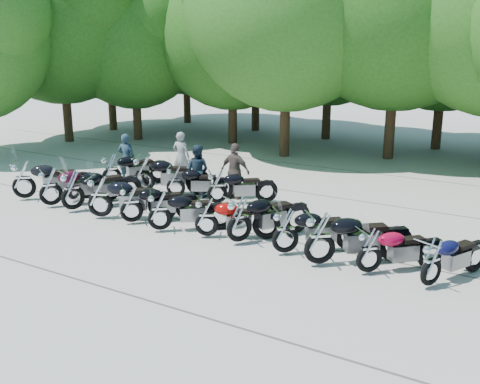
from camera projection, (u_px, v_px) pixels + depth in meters
The scene contains 30 objects.
ground at pixel (209, 248), 13.86m from camera, with size 90.00×90.00×0.00m, color gray.
tree_0 at pixel (108, 31), 30.84m from camera, with size 7.50×7.50×9.21m.
tree_1 at pixel (133, 38), 27.82m from camera, with size 6.97×6.97×8.55m.
tree_2 at pixel (232, 33), 26.70m from camera, with size 7.31×7.31×8.97m.
tree_3 at pixel (287, 7), 23.28m from camera, with size 8.70×8.70×10.67m.
tree_9 at pixel (185, 31), 33.70m from camera, with size 7.59×7.59×9.32m.
tree_10 at pixel (256, 27), 30.54m from camera, with size 7.78×7.78×9.55m.
tree_11 at pixel (330, 29), 27.88m from camera, with size 7.56×7.56×9.28m.
tree_12 at pixel (447, 23), 25.08m from camera, with size 7.88×7.88×9.67m.
tree_17 at pixel (60, 17), 27.03m from camera, with size 8.31×8.31×10.20m.
motorcycle_0 at pixel (23, 178), 17.85m from camera, with size 0.78×2.57×1.45m, color black, non-canonical shape.
motorcycle_1 at pixel (50, 186), 17.10m from camera, with size 0.74×2.45×1.38m, color #340719, non-canonical shape.
motorcycle_2 at pixel (72, 189), 16.66m from camera, with size 0.77×2.52×1.42m, color black, non-canonical shape.
motorcycle_3 at pixel (100, 195), 15.97m from camera, with size 0.77×2.52×1.42m, color black, non-canonical shape.
motorcycle_4 at pixel (131, 202), 15.54m from camera, with size 0.68×2.23×1.26m, color black, non-canonical shape.
motorcycle_5 at pixel (160, 209), 14.88m from camera, with size 0.68×2.24×1.27m, color black, non-canonical shape.
motorcycle_6 at pixel (207, 216), 14.43m from camera, with size 0.65×2.15×1.21m, color #910805, non-canonical shape.
motorcycle_7 at pixel (239, 218), 13.99m from camera, with size 0.75×2.45×1.38m, color black, non-canonical shape.
motorcycle_8 at pixel (286, 229), 13.27m from camera, with size 0.70×2.29×1.30m, color black, non-canonical shape.
motorcycle_9 at pixel (320, 237), 12.57m from camera, with size 0.77×2.54×1.43m, color black, non-canonical shape.
motorcycle_10 at pixel (370, 249), 12.17m from camera, with size 0.64×2.11×1.19m, color maroon, non-canonical shape.
motorcycle_11 at pixel (432, 261), 11.50m from camera, with size 0.64×2.12×1.20m, color #0B0C33, non-canonical shape.
motorcycle_14 at pixel (111, 169), 19.27m from camera, with size 0.74×2.43×1.37m, color black, non-canonical shape.
motorcycle_15 at pixel (144, 172), 18.67m from camera, with size 0.78×2.57×1.46m, color black, non-canonical shape.
motorcycle_16 at pixel (176, 180), 18.11m from camera, with size 0.65×2.13×1.20m, color black, non-canonical shape.
motorcycle_17 at pixel (217, 186), 17.36m from camera, with size 0.66×2.18×1.23m, color black, non-canonical shape.
rider_0 at pixel (127, 159), 20.00m from camera, with size 0.65×0.43×1.79m, color #1F3240.
rider_1 at pixel (197, 171), 18.32m from camera, with size 0.84×0.65×1.72m, color #1D2F3D.
rider_2 at pixel (235, 171), 17.99m from camera, with size 1.07×0.44×1.82m, color brown.
rider_3 at pixel (181, 157), 20.26m from camera, with size 0.66×0.44×1.82m, color gray.
Camera 1 is at (7.38, -10.75, 4.97)m, focal length 42.00 mm.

